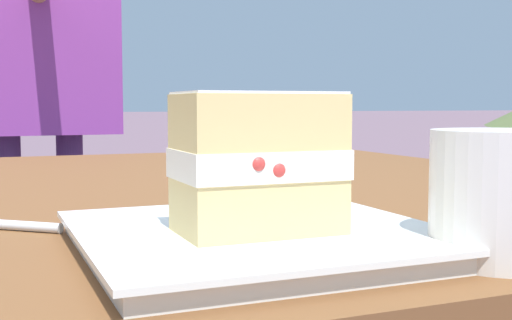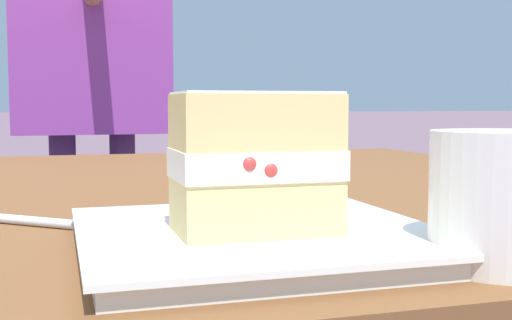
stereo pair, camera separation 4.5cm
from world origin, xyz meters
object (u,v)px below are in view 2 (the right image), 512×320
(dessert_plate, at_px, (256,238))
(diner_person, at_px, (91,42))
(cake_slice, at_px, (255,162))
(coffee_cup, at_px, (503,197))

(dessert_plate, height_order, diner_person, diner_person)
(dessert_plate, distance_m, diner_person, 1.38)
(cake_slice, height_order, coffee_cup, cake_slice)
(cake_slice, bearing_deg, diner_person, 91.43)
(cake_slice, bearing_deg, dessert_plate, 70.98)
(diner_person, bearing_deg, cake_slice, -88.57)
(dessert_plate, bearing_deg, coffee_cup, -35.06)
(dessert_plate, relative_size, diner_person, 0.16)
(dessert_plate, height_order, cake_slice, cake_slice)
(cake_slice, relative_size, diner_person, 0.07)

